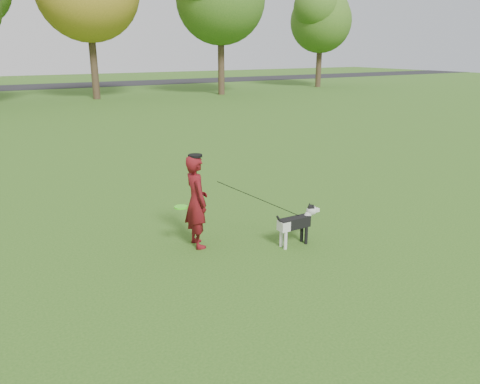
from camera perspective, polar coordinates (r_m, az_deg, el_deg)
ground at (r=8.69m, az=0.12°, el=-5.87°), size 120.00×120.00×0.00m
road at (r=47.19m, az=-25.90°, el=11.39°), size 120.00×7.00×0.02m
man at (r=8.21m, az=-5.33°, el=-1.16°), size 0.45×0.64×1.66m
dog at (r=8.41m, az=7.03°, el=-3.56°), size 0.96×0.19×0.73m
man_held_items at (r=8.31m, az=2.53°, el=-0.94°), size 2.14×0.99×1.18m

